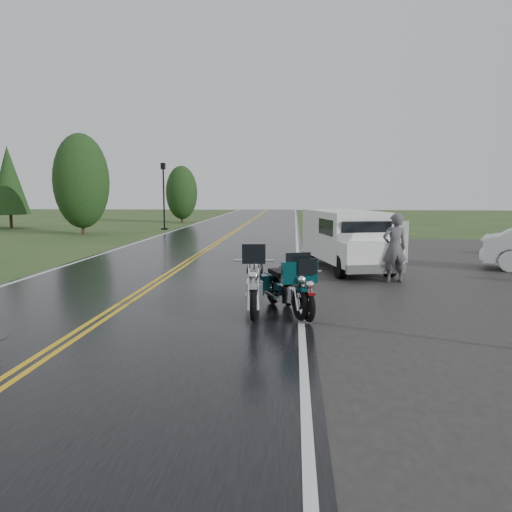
% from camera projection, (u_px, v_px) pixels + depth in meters
% --- Properties ---
extents(ground, '(120.00, 120.00, 0.00)m').
position_uv_depth(ground, '(103.00, 319.00, 9.57)').
color(ground, '#2D471E').
rests_on(ground, ground).
extents(road, '(8.00, 100.00, 0.04)m').
position_uv_depth(road, '(200.00, 254.00, 19.46)').
color(road, black).
rests_on(road, ground).
extents(motorcycle_red, '(1.23, 2.07, 1.15)m').
position_uv_depth(motorcycle_red, '(309.00, 294.00, 9.08)').
color(motorcycle_red, '#600B0C').
rests_on(motorcycle_red, ground).
extents(motorcycle_teal, '(1.51, 2.29, 1.27)m').
position_uv_depth(motorcycle_teal, '(300.00, 290.00, 9.18)').
color(motorcycle_teal, '#043236').
rests_on(motorcycle_teal, ground).
extents(motorcycle_silver, '(0.99, 2.42, 1.40)m').
position_uv_depth(motorcycle_silver, '(254.00, 287.00, 9.10)').
color(motorcycle_silver, '#95989C').
rests_on(motorcycle_silver, ground).
extents(van_white, '(2.86, 5.08, 1.88)m').
position_uv_depth(van_white, '(341.00, 246.00, 13.87)').
color(van_white, white).
rests_on(van_white, ground).
extents(person_at_van, '(0.75, 0.58, 1.85)m').
position_uv_depth(person_at_van, '(394.00, 249.00, 13.26)').
color(person_at_van, '#4D4C51').
rests_on(person_at_van, ground).
extents(lamp_post_far_left, '(0.37, 0.37, 4.34)m').
position_uv_depth(lamp_post_far_left, '(164.00, 196.00, 32.20)').
color(lamp_post_far_left, black).
rests_on(lamp_post_far_left, ground).
extents(tree_left_mid, '(3.15, 3.15, 4.93)m').
position_uv_depth(tree_left_mid, '(82.00, 191.00, 28.64)').
color(tree_left_mid, '#1E3D19').
rests_on(tree_left_mid, ground).
extents(tree_left_far, '(2.50, 2.50, 3.85)m').
position_uv_depth(tree_left_far, '(182.00, 198.00, 39.74)').
color(tree_left_far, '#1E3D19').
rests_on(tree_left_far, ground).
extents(pine_left_far, '(2.57, 2.57, 5.36)m').
position_uv_depth(pine_left_far, '(9.00, 188.00, 33.43)').
color(pine_left_far, '#1E3D19').
rests_on(pine_left_far, ground).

